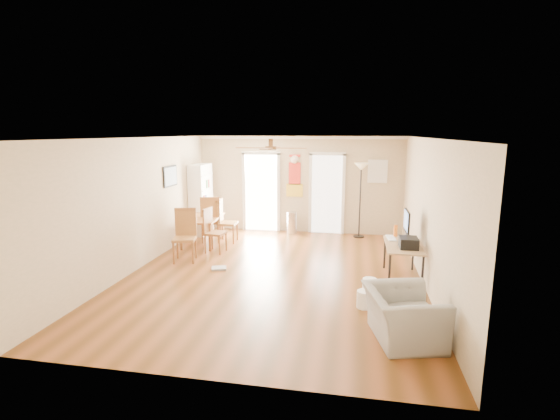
% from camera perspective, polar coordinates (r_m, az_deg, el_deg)
% --- Properties ---
extents(floor, '(7.00, 7.00, 0.00)m').
position_cam_1_polar(floor, '(7.97, -0.78, -8.95)').
color(floor, brown).
rests_on(floor, ground).
extents(ceiling, '(5.50, 7.00, 0.00)m').
position_cam_1_polar(ceiling, '(7.50, -0.84, 10.08)').
color(ceiling, silver).
rests_on(ceiling, floor).
extents(wall_back, '(5.50, 0.04, 2.60)m').
position_cam_1_polar(wall_back, '(11.05, 2.71, 3.56)').
color(wall_back, beige).
rests_on(wall_back, floor).
extents(wall_front, '(5.50, 0.04, 2.60)m').
position_cam_1_polar(wall_front, '(4.36, -9.84, -8.11)').
color(wall_front, beige).
rests_on(wall_front, floor).
extents(wall_left, '(0.04, 7.00, 2.60)m').
position_cam_1_polar(wall_left, '(8.59, -19.12, 0.86)').
color(wall_left, beige).
rests_on(wall_left, floor).
extents(wall_right, '(0.04, 7.00, 2.60)m').
position_cam_1_polar(wall_right, '(7.60, 19.98, -0.43)').
color(wall_right, beige).
rests_on(wall_right, floor).
extents(crown_molding, '(5.50, 7.00, 0.08)m').
position_cam_1_polar(crown_molding, '(7.50, -0.84, 9.77)').
color(crown_molding, white).
rests_on(crown_molding, wall_back).
extents(kitchen_doorway, '(0.90, 0.10, 2.10)m').
position_cam_1_polar(kitchen_doorway, '(11.25, -2.62, 2.41)').
color(kitchen_doorway, white).
rests_on(kitchen_doorway, wall_back).
extents(bathroom_doorway, '(0.80, 0.10, 2.10)m').
position_cam_1_polar(bathroom_doorway, '(10.99, 6.57, 2.15)').
color(bathroom_doorway, white).
rests_on(bathroom_doorway, wall_back).
extents(wall_decal, '(0.46, 0.03, 1.10)m').
position_cam_1_polar(wall_decal, '(11.01, 2.06, 4.86)').
color(wall_decal, red).
rests_on(wall_decal, wall_back).
extents(ac_grille, '(0.50, 0.04, 0.60)m').
position_cam_1_polar(ac_grille, '(10.89, 13.50, 5.29)').
color(ac_grille, white).
rests_on(ac_grille, wall_back).
extents(framed_poster, '(0.04, 0.66, 0.48)m').
position_cam_1_polar(framed_poster, '(9.76, -15.12, 4.59)').
color(framed_poster, black).
rests_on(framed_poster, wall_left).
extents(ceiling_fan, '(1.24, 1.24, 0.20)m').
position_cam_1_polar(ceiling_fan, '(7.21, -1.30, 8.69)').
color(ceiling_fan, '#593819').
rests_on(ceiling_fan, ceiling).
extents(bookshelf, '(0.44, 0.87, 1.87)m').
position_cam_1_polar(bookshelf, '(11.04, -11.01, 1.47)').
color(bookshelf, white).
rests_on(bookshelf, floor).
extents(dining_table, '(0.90, 1.39, 0.67)m').
position_cam_1_polar(dining_table, '(10.16, -10.74, -2.81)').
color(dining_table, '#AC7037').
rests_on(dining_table, floor).
extents(dining_chair_right_a, '(0.45, 0.45, 1.07)m').
position_cam_1_polar(dining_chair_right_a, '(10.19, -7.35, -1.51)').
color(dining_chair_right_a, '#A96C36').
rests_on(dining_chair_right_a, floor).
extents(dining_chair_right_b, '(0.46, 0.46, 1.01)m').
position_cam_1_polar(dining_chair_right_b, '(9.35, -9.02, -2.88)').
color(dining_chair_right_b, brown).
rests_on(dining_chair_right_b, floor).
extents(dining_chair_near, '(0.55, 0.55, 1.11)m').
position_cam_1_polar(dining_chair_near, '(8.81, -13.24, -3.55)').
color(dining_chair_near, '#A87336').
rests_on(dining_chair_near, floor).
extents(dining_chair_far, '(0.57, 0.57, 1.14)m').
position_cam_1_polar(dining_chair_far, '(10.31, -9.58, -1.22)').
color(dining_chair_far, '#935E2F').
rests_on(dining_chair_far, floor).
extents(trash_can, '(0.33, 0.33, 0.59)m').
position_cam_1_polar(trash_can, '(10.96, 1.67, -1.81)').
color(trash_can, silver).
rests_on(trash_can, floor).
extents(torchiere_lamp, '(0.45, 0.45, 1.93)m').
position_cam_1_polar(torchiere_lamp, '(10.67, 11.15, 1.30)').
color(torchiere_lamp, black).
rests_on(torchiere_lamp, floor).
extents(computer_desk, '(0.63, 1.25, 0.67)m').
position_cam_1_polar(computer_desk, '(7.94, 16.73, -6.97)').
color(computer_desk, '#A28658').
rests_on(computer_desk, floor).
extents(imac, '(0.17, 0.62, 0.57)m').
position_cam_1_polar(imac, '(8.09, 17.32, -2.08)').
color(imac, black).
rests_on(imac, computer_desk).
extents(keyboard, '(0.19, 0.46, 0.02)m').
position_cam_1_polar(keyboard, '(8.21, 15.27, -3.79)').
color(keyboard, silver).
rests_on(keyboard, computer_desk).
extents(printer, '(0.32, 0.37, 0.19)m').
position_cam_1_polar(printer, '(7.61, 17.57, -4.39)').
color(printer, black).
rests_on(printer, computer_desk).
extents(orange_bottle, '(0.09, 0.09, 0.23)m').
position_cam_1_polar(orange_bottle, '(8.37, 15.89, -2.80)').
color(orange_bottle, orange).
rests_on(orange_bottle, computer_desk).
extents(wastebasket_a, '(0.28, 0.28, 0.28)m').
position_cam_1_polar(wastebasket_a, '(7.16, 12.43, -10.41)').
color(wastebasket_a, white).
rests_on(wastebasket_a, floor).
extents(wastebasket_b, '(0.24, 0.24, 0.27)m').
position_cam_1_polar(wastebasket_b, '(6.63, 11.73, -12.14)').
color(wastebasket_b, white).
rests_on(wastebasket_b, floor).
extents(floor_cloth, '(0.34, 0.30, 0.04)m').
position_cam_1_polar(floor_cloth, '(8.32, -8.54, -8.08)').
color(floor_cloth, '#979792').
rests_on(floor_cloth, floor).
extents(armchair, '(1.11, 1.21, 0.67)m').
position_cam_1_polar(armchair, '(5.75, 16.86, -13.99)').
color(armchair, gray).
rests_on(armchair, floor).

